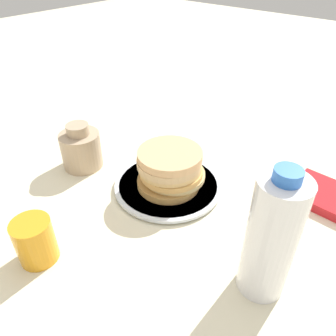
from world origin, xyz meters
TOP-DOWN VIEW (x-y plane):
  - ground_plane at (0.00, 0.00)m, footprint 4.00×4.00m
  - plate at (-0.01, 0.01)m, footprint 0.24×0.24m
  - pancake_stack at (-0.02, 0.01)m, footprint 0.14×0.15m
  - juice_glass at (0.03, 0.30)m, footprint 0.07×0.07m
  - cream_jug at (0.20, 0.08)m, footprint 0.09×0.09m
  - water_bottle_near at (-0.29, 0.10)m, footprint 0.07×0.07m
  - napkin at (-0.30, -0.17)m, footprint 0.15×0.12m

SIDE VIEW (x-z plane):
  - ground_plane at x=0.00m, z-range 0.00..0.00m
  - plate at x=-0.01m, z-range 0.00..0.01m
  - napkin at x=-0.30m, z-range 0.00..0.02m
  - juice_glass at x=0.03m, z-range 0.00..0.08m
  - cream_jug at x=0.20m, z-range -0.01..0.10m
  - pancake_stack at x=-0.02m, z-range 0.01..0.10m
  - water_bottle_near at x=-0.29m, z-range -0.01..0.22m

